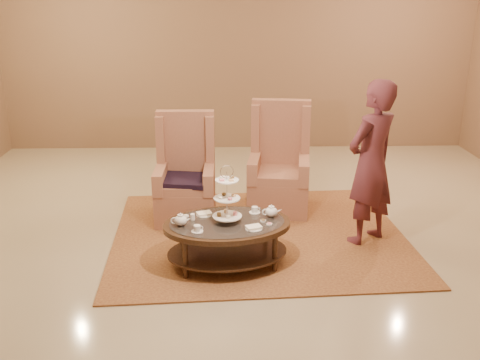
{
  "coord_description": "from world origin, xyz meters",
  "views": [
    {
      "loc": [
        -0.2,
        -5.23,
        2.56
      ],
      "look_at": [
        -0.06,
        0.2,
        0.68
      ],
      "focal_mm": 40.0,
      "sensor_mm": 36.0,
      "label": 1
    }
  ],
  "objects_px": {
    "armchair_left": "(186,183)",
    "person": "(371,164)",
    "tea_table": "(227,230)",
    "armchair_right": "(279,174)"
  },
  "relations": [
    {
      "from": "armchair_left",
      "to": "person",
      "type": "xyz_separation_m",
      "value": [
        2.01,
        -0.73,
        0.46
      ]
    },
    {
      "from": "person",
      "to": "armchair_left",
      "type": "bearing_deg",
      "value": -56.6
    },
    {
      "from": "armchair_left",
      "to": "person",
      "type": "bearing_deg",
      "value": -19.47
    },
    {
      "from": "armchair_left",
      "to": "tea_table",
      "type": "bearing_deg",
      "value": -68.08
    },
    {
      "from": "armchair_right",
      "to": "person",
      "type": "xyz_separation_m",
      "value": [
        0.86,
        -1.0,
        0.44
      ]
    },
    {
      "from": "tea_table",
      "to": "armchair_left",
      "type": "height_order",
      "value": "armchair_left"
    },
    {
      "from": "armchair_left",
      "to": "person",
      "type": "relative_size",
      "value": 0.72
    },
    {
      "from": "armchair_left",
      "to": "person",
      "type": "distance_m",
      "value": 2.19
    },
    {
      "from": "armchair_left",
      "to": "armchair_right",
      "type": "height_order",
      "value": "armchair_right"
    },
    {
      "from": "tea_table",
      "to": "armchair_right",
      "type": "height_order",
      "value": "armchair_right"
    }
  ]
}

